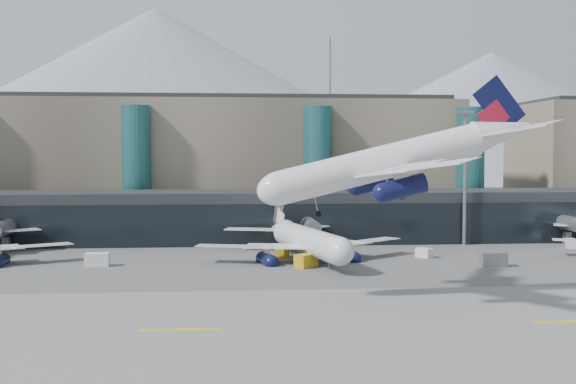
% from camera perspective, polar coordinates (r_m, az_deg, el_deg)
% --- Properties ---
extents(ground, '(900.00, 900.00, 0.00)m').
position_cam_1_polar(ground, '(89.12, 5.19, -8.25)').
color(ground, '#515154').
rests_on(ground, ground).
extents(runway_strip, '(400.00, 40.00, 0.04)m').
position_cam_1_polar(runway_strip, '(74.74, 7.23, -10.45)').
color(runway_strip, slate).
rests_on(runway_strip, ground).
extents(runway_markings, '(128.00, 1.00, 0.02)m').
position_cam_1_polar(runway_markings, '(74.73, 7.23, -10.43)').
color(runway_markings, gold).
rests_on(runway_markings, ground).
extents(concourse, '(170.00, 27.00, 10.00)m').
position_cam_1_polar(concourse, '(145.13, 1.20, -1.90)').
color(concourse, black).
rests_on(concourse, ground).
extents(terminal_main, '(130.00, 30.00, 31.00)m').
position_cam_1_polar(terminal_main, '(176.33, -8.03, 2.34)').
color(terminal_main, gray).
rests_on(terminal_main, ground).
extents(teal_towers, '(116.40, 19.40, 46.00)m').
position_cam_1_polar(teal_towers, '(160.10, -4.75, 1.79)').
color(teal_towers, '#225E61').
rests_on(teal_towers, ground).
extents(mountain_ridge, '(910.00, 400.00, 110.00)m').
position_cam_1_polar(mountain_ridge, '(467.97, -1.04, 6.48)').
color(mountain_ridge, gray).
rests_on(mountain_ridge, ground).
extents(lightmast_mid, '(3.00, 1.20, 25.60)m').
position_cam_1_polar(lightmast_mid, '(141.55, 13.81, 1.72)').
color(lightmast_mid, slate).
rests_on(lightmast_mid, ground).
extents(hero_jet, '(34.65, 35.50, 11.44)m').
position_cam_1_polar(hero_jet, '(86.69, 9.33, 3.27)').
color(hero_jet, silver).
rests_on(hero_jet, ground).
extents(jet_parked_mid, '(36.67, 37.65, 12.11)m').
position_cam_1_polar(jet_parked_mid, '(119.87, 1.08, -3.13)').
color(jet_parked_mid, silver).
rests_on(jet_parked_mid, ground).
extents(veh_a, '(3.70, 2.11, 2.07)m').
position_cam_1_polar(veh_a, '(116.21, -14.84, -5.18)').
color(veh_a, silver).
rests_on(veh_a, ground).
extents(veh_b, '(2.70, 3.22, 1.59)m').
position_cam_1_polar(veh_b, '(121.57, -0.46, -4.84)').
color(veh_b, gold).
rests_on(veh_b, ground).
extents(veh_c, '(3.98, 2.23, 2.16)m').
position_cam_1_polar(veh_c, '(116.52, 15.94, -5.15)').
color(veh_c, '#515056').
rests_on(veh_c, ground).
extents(veh_d, '(2.40, 3.30, 1.69)m').
position_cam_1_polar(veh_d, '(144.13, 21.43, -3.79)').
color(veh_d, silver).
rests_on(veh_d, ground).
extents(veh_g, '(2.89, 3.15, 1.59)m').
position_cam_1_polar(veh_g, '(123.85, 10.72, -4.74)').
color(veh_g, silver).
rests_on(veh_g, ground).
extents(veh_h, '(3.99, 4.01, 2.05)m').
position_cam_1_polar(veh_h, '(111.28, 1.44, -5.45)').
color(veh_h, gold).
rests_on(veh_h, ground).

